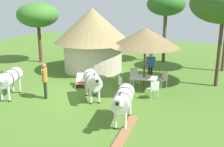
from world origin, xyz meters
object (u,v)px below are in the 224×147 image
at_px(acacia_tree_behind_hut, 224,4).
at_px(standing_watcher, 45,77).
at_px(striped_lounge_chair, 81,82).
at_px(zebra_nearest_camera, 123,99).
at_px(patio_chair_near_lawn, 135,75).
at_px(thatched_hut, 93,36).
at_px(zebra_toward_hut, 9,78).
at_px(acacia_tree_left_background, 38,15).
at_px(patio_dining_table, 144,78).
at_px(guest_beside_umbrella, 151,64).
at_px(patio_chair_east_end, 163,78).
at_px(patio_chair_near_hut, 154,88).
at_px(acacia_tree_right_background, 166,5).
at_px(patio_chair_west_end, 122,83).
at_px(shade_umbrella, 145,37).
at_px(zebra_by_umbrella, 93,81).

bearing_deg(acacia_tree_behind_hut, standing_watcher, -141.06).
xyz_separation_m(striped_lounge_chair, zebra_nearest_camera, (3.92, -3.03, 0.73)).
relative_size(patio_chair_near_lawn, zebra_nearest_camera, 0.39).
distance_m(thatched_hut, zebra_toward_hut, 6.40).
bearing_deg(acacia_tree_behind_hut, acacia_tree_left_background, 179.99).
xyz_separation_m(patio_dining_table, guest_beside_umbrella, (-0.34, 1.96, 0.31)).
relative_size(patio_chair_east_end, zebra_nearest_camera, 0.39).
height_order(thatched_hut, patio_dining_table, thatched_hut).
xyz_separation_m(patio_chair_near_hut, acacia_tree_right_background, (-1.84, 7.64, 3.61)).
distance_m(patio_chair_near_lawn, zebra_nearest_camera, 5.02).
relative_size(patio_chair_west_end, acacia_tree_behind_hut, 0.17).
xyz_separation_m(shade_umbrella, acacia_tree_behind_hut, (3.25, 2.52, 1.59)).
relative_size(patio_chair_west_end, acacia_tree_left_background, 0.21).
relative_size(patio_dining_table, acacia_tree_right_background, 0.31).
xyz_separation_m(patio_dining_table, acacia_tree_right_background, (-1.00, 6.75, 3.47)).
bearing_deg(acacia_tree_left_background, zebra_toward_hut, -60.38).
bearing_deg(guest_beside_umbrella, shade_umbrella, -109.22).
bearing_deg(zebra_nearest_camera, striped_lounge_chair, -53.36).
height_order(patio_chair_east_end, zebra_nearest_camera, zebra_nearest_camera).
bearing_deg(zebra_toward_hut, thatched_hut, -120.27).
relative_size(standing_watcher, acacia_tree_right_background, 0.35).
bearing_deg(zebra_toward_hut, patio_dining_table, -165.52).
xyz_separation_m(shade_umbrella, striped_lounge_chair, (-3.30, -0.89, -2.54)).
height_order(thatched_hut, patio_chair_west_end, thatched_hut).
xyz_separation_m(shade_umbrella, patio_dining_table, (0.00, 0.00, -2.14)).
height_order(patio_chair_near_hut, guest_beside_umbrella, guest_beside_umbrella).
bearing_deg(shade_umbrella, patio_chair_near_lawn, 135.88).
bearing_deg(patio_chair_near_hut, zebra_toward_hut, 161.93).
xyz_separation_m(thatched_hut, zebra_nearest_camera, (5.04, -6.23, -1.30)).
xyz_separation_m(striped_lounge_chair, zebra_toward_hut, (-2.12, -2.98, 0.71)).
bearing_deg(patio_chair_near_lawn, zebra_by_umbrella, 29.85).
height_order(patio_chair_near_hut, zebra_by_umbrella, zebra_by_umbrella).
distance_m(patio_chair_near_hut, acacia_tree_right_background, 8.65).
xyz_separation_m(patio_chair_west_end, acacia_tree_right_background, (-0.17, 7.65, 3.61)).
distance_m(patio_chair_near_lawn, striped_lounge_chair, 3.00).
bearing_deg(acacia_tree_behind_hut, thatched_hut, -178.37).
height_order(patio_dining_table, zebra_toward_hut, zebra_toward_hut).
relative_size(patio_dining_table, patio_chair_east_end, 1.71).
height_order(patio_chair_west_end, zebra_nearest_camera, zebra_nearest_camera).
height_order(thatched_hut, standing_watcher, thatched_hut).
height_order(standing_watcher, zebra_toward_hut, standing_watcher).
xyz_separation_m(acacia_tree_behind_hut, acacia_tree_left_background, (-12.32, 0.00, -0.97)).
height_order(shade_umbrella, acacia_tree_left_background, acacia_tree_left_background).
height_order(patio_dining_table, patio_chair_near_hut, patio_chair_near_hut).
height_order(patio_dining_table, guest_beside_umbrella, guest_beside_umbrella).
relative_size(patio_dining_table, acacia_tree_left_background, 0.36).
distance_m(striped_lounge_chair, acacia_tree_left_background, 7.41).
bearing_deg(zebra_nearest_camera, patio_chair_west_end, -80.10).
distance_m(shade_umbrella, striped_lounge_chair, 4.26).
relative_size(shade_umbrella, patio_chair_west_end, 3.89).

